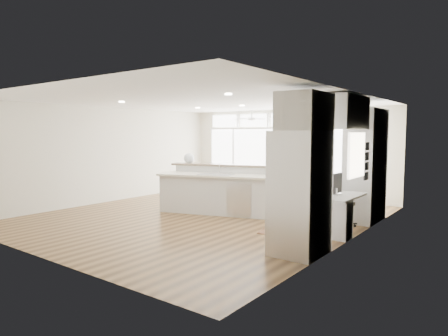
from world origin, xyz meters
The scene contains 24 objects.
floor centered at (0.00, 0.00, -0.01)m, with size 7.00×8.00×0.02m, color #422A14.
ceiling centered at (0.00, 0.00, 2.70)m, with size 7.00×8.00×0.02m, color white.
wall_back centered at (0.00, 4.00, 1.35)m, with size 7.00×0.04×2.70m, color beige.
wall_front centered at (0.00, -4.00, 1.35)m, with size 7.00×0.04×2.70m, color beige.
wall_left centered at (-3.50, 0.00, 1.35)m, with size 0.04×8.00×2.70m, color beige.
wall_right centered at (3.50, 0.00, 1.35)m, with size 0.04×8.00×2.70m, color beige.
glass_wall centered at (0.00, 3.94, 1.05)m, with size 5.80×0.06×2.08m, color white.
transom_row centered at (0.00, 3.94, 2.38)m, with size 5.90×0.06×0.40m, color white.
desk_window centered at (3.46, 0.30, 1.55)m, with size 0.04×0.85×0.85m, color white.
ceiling_fan centered at (-0.50, 2.80, 2.48)m, with size 1.16×1.16×0.32m, color silver.
recessed_lights centered at (0.00, 0.20, 2.68)m, with size 3.40×3.00×0.02m, color silver.
oven_cabinet centered at (3.17, 1.80, 1.25)m, with size 0.64×1.20×2.50m, color silver.
desk_nook centered at (3.13, 0.30, 0.38)m, with size 0.72×1.30×0.76m, color silver.
upper_cabinets centered at (3.17, 0.30, 2.35)m, with size 0.64×1.30×0.64m, color silver.
refrigerator centered at (3.11, -1.35, 1.00)m, with size 0.76×0.90×2.00m, color silver.
fridge_cabinet centered at (3.17, -1.35, 2.30)m, with size 0.64×0.90×0.60m, color silver.
framed_photos centered at (3.46, 0.92, 1.40)m, with size 0.06×0.22×0.80m, color black.
kitchen_island centered at (0.02, 0.48, 0.59)m, with size 2.95×1.11×1.17m, color silver.
rug centered at (2.21, -0.29, 0.01)m, with size 0.83×0.60×0.01m, color #391E12.
office_chair centered at (2.99, 0.85, 0.50)m, with size 0.52×0.48×0.99m, color black.
fishbowl centered at (-1.00, 0.58, 1.31)m, with size 0.27×0.27×0.27m, color silver.
monitor centered at (3.05, 0.30, 0.98)m, with size 0.09×0.53×0.44m, color black.
keyboard centered at (2.88, 0.30, 0.77)m, with size 0.13×0.35×0.02m, color white.
potted_plant centered at (3.17, 1.80, 2.61)m, with size 0.25×0.28×0.22m, color #2D5A26.
Camera 1 is at (5.95, -7.20, 1.96)m, focal length 32.00 mm.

